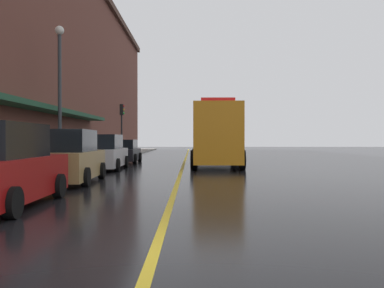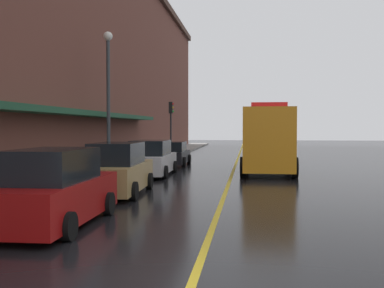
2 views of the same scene
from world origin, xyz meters
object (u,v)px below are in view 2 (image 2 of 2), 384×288
(parked_car_0, at_px, (55,190))
(parking_meter_2, at_px, (131,153))
(parking_meter_0, at_px, (117,157))
(parking_meter_1, at_px, (140,151))
(utility_truck, at_px, (268,140))
(traffic_light_near, at_px, (171,118))
(parked_car_1, at_px, (118,170))
(parked_car_2, at_px, (151,159))
(street_lamp_left, at_px, (108,87))
(parked_car_3, at_px, (172,154))

(parked_car_0, relative_size, parking_meter_2, 3.64)
(parking_meter_0, relative_size, parking_meter_1, 1.00)
(utility_truck, xyz_separation_m, traffic_light_near, (-7.19, 10.39, 1.42))
(parked_car_1, xyz_separation_m, parking_meter_2, (-1.49, 7.59, 0.18))
(parked_car_0, relative_size, parked_car_2, 0.99)
(parking_meter_0, bearing_deg, parking_meter_2, 90.00)
(parking_meter_1, height_order, traffic_light_near, traffic_light_near)
(utility_truck, distance_m, parking_meter_0, 8.60)
(parked_car_2, xyz_separation_m, parking_meter_0, (-1.32, -1.63, 0.22))
(utility_truck, bearing_deg, parking_meter_0, -56.49)
(parked_car_0, height_order, parking_meter_0, parked_car_0)
(parked_car_1, xyz_separation_m, traffic_light_near, (-1.43, 19.89, 2.28))
(parked_car_0, distance_m, parked_car_2, 12.07)
(traffic_light_near, bearing_deg, parked_car_0, -86.82)
(parking_meter_2, bearing_deg, parked_car_0, -83.60)
(utility_truck, xyz_separation_m, street_lamp_left, (-7.86, -3.92, 2.66))
(parked_car_3, relative_size, street_lamp_left, 0.60)
(traffic_light_near, bearing_deg, parked_car_3, -79.76)
(parked_car_3, relative_size, utility_truck, 0.47)
(parked_car_0, distance_m, parked_car_3, 18.27)
(parked_car_2, distance_m, parking_meter_0, 2.11)
(parking_meter_0, bearing_deg, parked_car_2, 50.93)
(parked_car_2, xyz_separation_m, utility_truck, (5.94, 2.94, 0.90))
(traffic_light_near, bearing_deg, parking_meter_0, -90.24)
(parking_meter_0, relative_size, traffic_light_near, 0.31)
(parked_car_1, relative_size, traffic_light_near, 1.11)
(utility_truck, bearing_deg, parked_car_0, -19.74)
(parked_car_2, bearing_deg, utility_truck, -64.53)
(parking_meter_1, bearing_deg, traffic_light_near, 89.66)
(parking_meter_0, distance_m, parking_meter_1, 4.65)
(parked_car_1, height_order, parking_meter_2, parked_car_1)
(parking_meter_1, relative_size, parking_meter_2, 1.00)
(parked_car_2, distance_m, traffic_light_near, 13.58)
(parked_car_3, distance_m, parking_meter_0, 7.95)
(parking_meter_2, bearing_deg, parked_car_1, -78.89)
(parked_car_2, bearing_deg, parking_meter_0, 140.06)
(parking_meter_0, xyz_separation_m, parking_meter_2, (0.00, 2.66, 0.00))
(parking_meter_1, xyz_separation_m, parking_meter_2, (0.00, -2.00, 0.00))
(parked_car_3, distance_m, street_lamp_left, 8.30)
(parked_car_1, xyz_separation_m, parked_car_2, (-0.17, 6.56, -0.04))
(utility_truck, bearing_deg, parked_car_1, -29.91)
(parking_meter_1, relative_size, street_lamp_left, 0.19)
(parked_car_3, bearing_deg, parking_meter_1, 156.91)
(parked_car_1, height_order, street_lamp_left, street_lamp_left)
(parked_car_0, height_order, parked_car_2, parked_car_0)
(parking_meter_2, bearing_deg, street_lamp_left, -106.62)
(utility_truck, relative_size, street_lamp_left, 1.27)
(parked_car_0, height_order, parking_meter_2, parked_car_0)
(parked_car_0, distance_m, parking_meter_1, 15.17)
(parking_meter_0, distance_m, parking_meter_2, 2.66)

